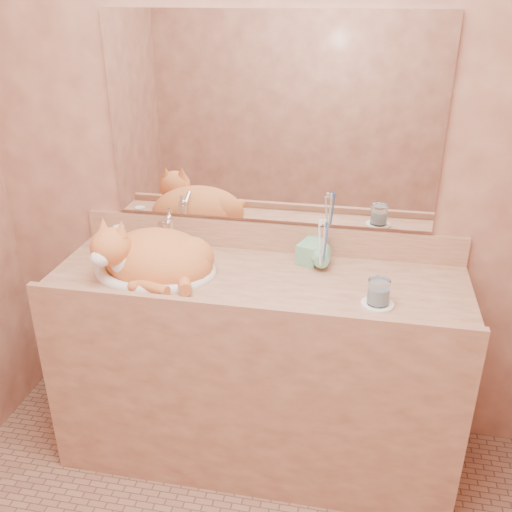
% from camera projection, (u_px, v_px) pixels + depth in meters
% --- Properties ---
extents(wall_back, '(2.40, 0.02, 2.50)m').
position_uv_depth(wall_back, '(270.00, 157.00, 2.25)').
color(wall_back, brown).
rests_on(wall_back, ground).
extents(vanity_counter, '(1.60, 0.55, 0.85)m').
position_uv_depth(vanity_counter, '(257.00, 369.00, 2.36)').
color(vanity_counter, brown).
rests_on(vanity_counter, floor).
extents(mirror, '(1.30, 0.02, 0.80)m').
position_uv_depth(mirror, '(270.00, 122.00, 2.18)').
color(mirror, white).
rests_on(mirror, wall_back).
extents(sink_basin, '(0.49, 0.42, 0.15)m').
position_uv_depth(sink_basin, '(155.00, 254.00, 2.20)').
color(sink_basin, white).
rests_on(sink_basin, vanity_counter).
extents(faucet, '(0.07, 0.13, 0.18)m').
position_uv_depth(faucet, '(170.00, 233.00, 2.35)').
color(faucet, silver).
rests_on(faucet, vanity_counter).
extents(cat, '(0.49, 0.42, 0.24)m').
position_uv_depth(cat, '(151.00, 256.00, 2.18)').
color(cat, '#C7632E').
rests_on(cat, sink_basin).
extents(soap_dispenser, '(0.11, 0.11, 0.19)m').
position_uv_depth(soap_dispenser, '(305.00, 245.00, 2.23)').
color(soap_dispenser, '#72B790').
rests_on(soap_dispenser, vanity_counter).
extents(toothbrush_cup, '(0.12, 0.12, 0.09)m').
position_uv_depth(toothbrush_cup, '(322.00, 263.00, 2.20)').
color(toothbrush_cup, '#72B790').
rests_on(toothbrush_cup, vanity_counter).
extents(toothbrushes, '(0.04, 0.04, 0.22)m').
position_uv_depth(toothbrushes, '(323.00, 242.00, 2.16)').
color(toothbrushes, white).
rests_on(toothbrushes, toothbrush_cup).
extents(saucer, '(0.11, 0.11, 0.01)m').
position_uv_depth(saucer, '(377.00, 304.00, 1.99)').
color(saucer, white).
rests_on(saucer, vanity_counter).
extents(water_glass, '(0.08, 0.08, 0.09)m').
position_uv_depth(water_glass, '(379.00, 292.00, 1.97)').
color(water_glass, silver).
rests_on(water_glass, saucer).
extents(lotion_bottle, '(0.05, 0.05, 0.11)m').
position_uv_depth(lotion_bottle, '(120.00, 238.00, 2.38)').
color(lotion_bottle, white).
rests_on(lotion_bottle, vanity_counter).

